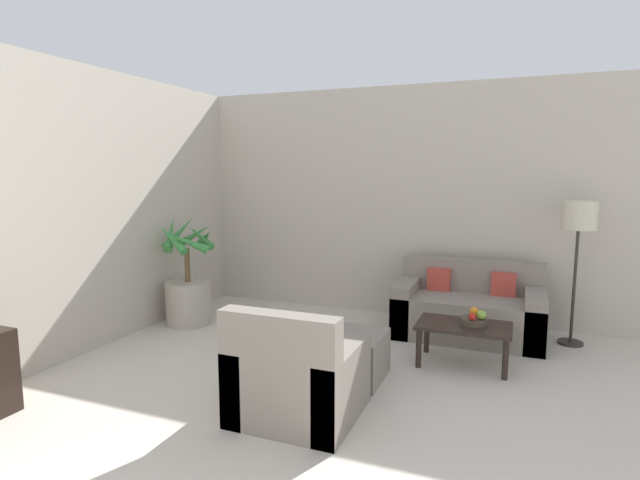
{
  "coord_description": "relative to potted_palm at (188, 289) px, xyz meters",
  "views": [
    {
      "loc": [
        0.67,
        0.52,
        1.71
      ],
      "look_at": [
        -1.26,
        5.35,
        1.0
      ],
      "focal_mm": 28.0,
      "sensor_mm": 36.0,
      "label": 1
    }
  ],
  "objects": [
    {
      "name": "wall_back",
      "position": [
        2.75,
        1.28,
        0.95
      ],
      "size": [
        7.8,
        0.06,
        2.7
      ],
      "color": "#BCB2A3",
      "rests_on": "ground_plane"
    },
    {
      "name": "potted_palm",
      "position": [
        0.0,
        0.0,
        0.0
      ],
      "size": [
        0.63,
        0.7,
        1.23
      ],
      "color": "#ADA393",
      "rests_on": "ground_plane"
    },
    {
      "name": "sofa_loveseat",
      "position": [
        2.99,
        0.71,
        -0.12
      ],
      "size": [
        1.48,
        0.78,
        0.77
      ],
      "color": "gray",
      "rests_on": "ground_plane"
    },
    {
      "name": "floor_lamp",
      "position": [
        3.97,
        0.85,
        0.82
      ],
      "size": [
        0.32,
        0.32,
        1.44
      ],
      "color": "#2D2823",
      "rests_on": "ground_plane"
    },
    {
      "name": "coffee_table",
      "position": [
        3.02,
        -0.12,
        -0.08
      ],
      "size": [
        0.81,
        0.49,
        0.37
      ],
      "color": "black",
      "rests_on": "ground_plane"
    },
    {
      "name": "fruit_bowl",
      "position": [
        3.1,
        -0.09,
        0.0
      ],
      "size": [
        0.24,
        0.24,
        0.06
      ],
      "color": "#42382D",
      "rests_on": "coffee_table"
    },
    {
      "name": "apple_red",
      "position": [
        3.1,
        -0.17,
        0.06
      ],
      "size": [
        0.07,
        0.07,
        0.07
      ],
      "color": "red",
      "rests_on": "fruit_bowl"
    },
    {
      "name": "apple_green",
      "position": [
        3.17,
        -0.11,
        0.07
      ],
      "size": [
        0.08,
        0.08,
        0.08
      ],
      "color": "olive",
      "rests_on": "fruit_bowl"
    },
    {
      "name": "orange_fruit",
      "position": [
        3.1,
        -0.03,
        0.07
      ],
      "size": [
        0.08,
        0.08,
        0.08
      ],
      "color": "orange",
      "rests_on": "fruit_bowl"
    },
    {
      "name": "armchair",
      "position": [
        2.04,
        -1.52,
        -0.13
      ],
      "size": [
        0.82,
        0.79,
        0.82
      ],
      "color": "gray",
      "rests_on": "ground_plane"
    },
    {
      "name": "ottoman",
      "position": [
        2.12,
        -0.75,
        -0.21
      ],
      "size": [
        0.67,
        0.55,
        0.38
      ],
      "color": "gray",
      "rests_on": "ground_plane"
    }
  ]
}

